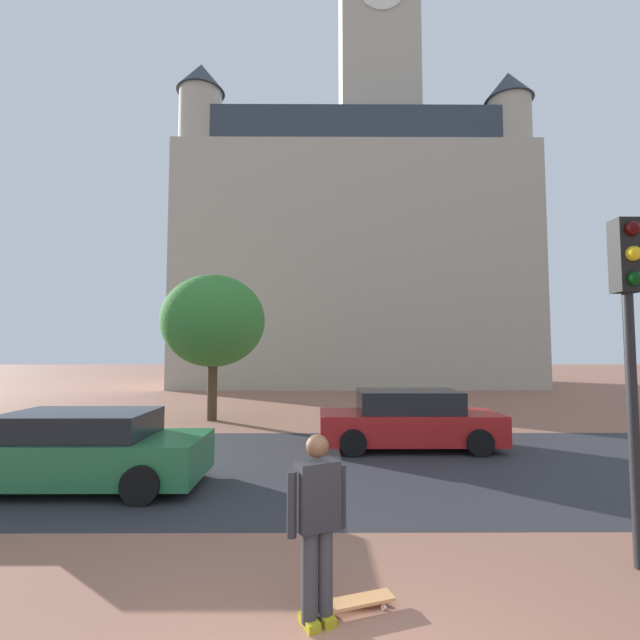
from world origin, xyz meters
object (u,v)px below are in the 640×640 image
car_green (79,450)px  person_skater (317,517)px  skateboard (354,602)px  traffic_light_pole (629,319)px  car_red (409,420)px

car_green → person_skater: bearing=-42.5°
skateboard → traffic_light_pole: 4.47m
car_red → traffic_light_pole: 6.74m
car_green → traffic_light_pole: bearing=-20.5°
person_skater → car_green: size_ratio=0.38×
car_red → skateboard: bearing=-105.9°
person_skater → car_red: person_skater is taller
car_red → car_green: bearing=-154.8°
car_red → car_green: car_red is taller
traffic_light_pole → skateboard: bearing=-166.8°
car_green → traffic_light_pole: size_ratio=1.11×
person_skater → car_red: size_ratio=0.38×
person_skater → car_green: 5.97m
skateboard → car_green: car_green is taller
person_skater → traffic_light_pole: (3.75, 0.98, 1.94)m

